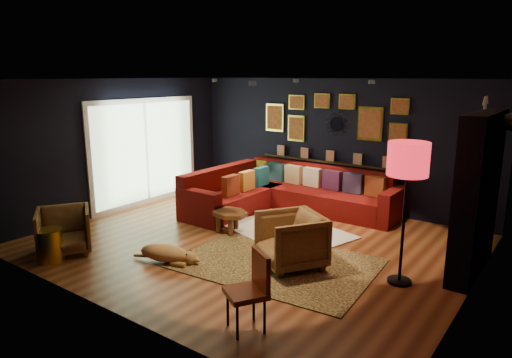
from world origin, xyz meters
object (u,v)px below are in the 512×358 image
Objects in this scene: gold_stool at (50,245)px; pouf at (245,198)px; armchair_right at (291,238)px; sectional at (281,194)px; floor_lamp at (408,165)px; coffee_table at (229,215)px; orange_chair at (252,285)px; armchair_left at (64,229)px; dog at (164,250)px.

pouf is at bearing 80.60° from gold_stool.
sectional is at bearing 159.47° from armchair_right.
armchair_right is 1.78× the size of gold_stool.
sectional is 4.01× the size of armchair_right.
floor_lamp reaches higher than armchair_right.
coffee_table is 2.82m from gold_stool.
gold_stool is 0.56× the size of orange_chair.
pouf is at bearing -155.77° from sectional.
sectional is 4.36m from gold_stool.
sectional is at bearing 24.23° from pouf.
orange_chair is at bearing -51.58° from pouf.
orange_chair reaches higher than armchair_right.
armchair_left reaches higher than gold_stool.
floor_lamp is (4.38, 2.30, 1.34)m from gold_stool.
orange_chair reaches higher than pouf.
floor_lamp reaches higher than dog.
armchair_right reaches higher than gold_stool.
armchair_right is 0.46× the size of floor_lamp.
dog is at bearing -155.84° from floor_lamp.
sectional reaches higher than gold_stool.
armchair_right is 1.89m from floor_lamp.
gold_stool is at bearing -126.37° from armchair_left.
orange_chair reaches higher than dog.
armchair_left is (-1.44, -3.86, 0.06)m from sectional.
floor_lamp is at bearing 48.55° from armchair_right.
armchair_left is at bearing -110.40° from sectional.
armchair_left is 0.73× the size of dog.
floor_lamp is at bearing -31.31° from sectional.
armchair_left is 0.91× the size of armchair_right.
floor_lamp reaches higher than coffee_table.
armchair_right is at bearing 33.14° from gold_stool.
armchair_left is at bearing -172.40° from dog.
pouf is 0.65× the size of armchair_right.
floor_lamp is (3.06, -1.86, 1.26)m from sectional.
pouf is 0.72× the size of armchair_left.
sectional is 3.21m from dog.
armchair_right is 1.73m from orange_chair.
dog is at bearing -88.44° from coffee_table.
dog is at bearing -75.63° from pouf.
armchair_right is (3.05, 1.62, 0.04)m from armchair_left.
sectional is 6.13× the size of pouf.
floor_lamp reaches higher than armchair_left.
armchair_left reaches higher than pouf.
pouf is 3.01m from armchair_right.
sectional is 0.76m from pouf.
coffee_table is 1.43× the size of pouf.
pouf is 3.63m from armchair_left.
floor_lamp is (1.44, 0.38, 1.16)m from armchair_right.
coffee_table reaches higher than dog.
coffee_table is 1.54m from pouf.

